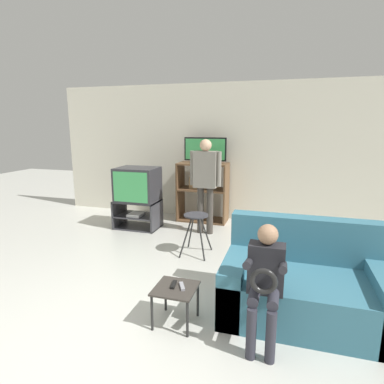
# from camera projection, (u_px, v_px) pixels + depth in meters

# --- Properties ---
(ground_plane) EXTENTS (18.00, 18.00, 0.00)m
(ground_plane) POSITION_uv_depth(u_px,v_px,m) (92.00, 354.00, 2.61)
(ground_plane) COLOR beige
(wall_back) EXTENTS (6.40, 0.06, 2.60)m
(wall_back) POSITION_uv_depth(u_px,v_px,m) (212.00, 152.00, 6.24)
(wall_back) COLOR silver
(wall_back) RESTS_ON ground_plane
(tv_stand) EXTENTS (0.77, 0.52, 0.50)m
(tv_stand) POSITION_uv_depth(u_px,v_px,m) (138.00, 214.00, 5.77)
(tv_stand) COLOR #38383D
(tv_stand) RESTS_ON ground_plane
(television_main) EXTENTS (0.71, 0.57, 0.60)m
(television_main) POSITION_uv_depth(u_px,v_px,m) (138.00, 184.00, 5.64)
(television_main) COLOR #2D2D33
(television_main) RESTS_ON tv_stand
(media_shelf) EXTENTS (0.94, 0.47, 1.12)m
(media_shelf) POSITION_uv_depth(u_px,v_px,m) (203.00, 192.00, 6.13)
(media_shelf) COLOR brown
(media_shelf) RESTS_ON ground_plane
(television_flat) EXTENTS (0.80, 0.20, 0.48)m
(television_flat) POSITION_uv_depth(u_px,v_px,m) (205.00, 151.00, 5.98)
(television_flat) COLOR black
(television_flat) RESTS_ON media_shelf
(folding_stool) EXTENTS (0.39, 0.44, 0.59)m
(folding_stool) POSITION_uv_depth(u_px,v_px,m) (196.00, 222.00, 4.53)
(folding_stool) COLOR black
(folding_stool) RESTS_ON ground_plane
(snack_table) EXTENTS (0.38, 0.38, 0.36)m
(snack_table) POSITION_uv_depth(u_px,v_px,m) (176.00, 292.00, 2.96)
(snack_table) COLOR #38332D
(snack_table) RESTS_ON ground_plane
(remote_control_black) EXTENTS (0.06, 0.15, 0.02)m
(remote_control_black) POSITION_uv_depth(u_px,v_px,m) (174.00, 285.00, 2.98)
(remote_control_black) COLOR black
(remote_control_black) RESTS_ON snack_table
(remote_control_white) EXTENTS (0.10, 0.14, 0.02)m
(remote_control_white) POSITION_uv_depth(u_px,v_px,m) (182.00, 286.00, 2.95)
(remote_control_white) COLOR gray
(remote_control_white) RESTS_ON snack_table
(couch) EXTENTS (1.53, 0.95, 0.90)m
(couch) POSITION_uv_depth(u_px,v_px,m) (304.00, 286.00, 3.11)
(couch) COLOR teal
(couch) RESTS_ON ground_plane
(person_standing_adult) EXTENTS (0.53, 0.20, 1.60)m
(person_standing_adult) POSITION_uv_depth(u_px,v_px,m) (205.00, 177.00, 5.32)
(person_standing_adult) COLOR #3D3833
(person_standing_adult) RESTS_ON ground_plane
(person_seated_child) EXTENTS (0.33, 0.43, 1.03)m
(person_seated_child) POSITION_uv_depth(u_px,v_px,m) (265.00, 276.00, 2.63)
(person_seated_child) COLOR #2D2D38
(person_seated_child) RESTS_ON ground_plane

